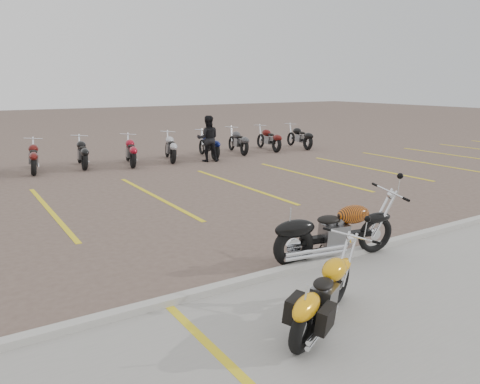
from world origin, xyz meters
name	(u,v)px	position (x,y,z in m)	size (l,w,h in m)	color
ground	(234,238)	(0.00, 0.00, 0.00)	(100.00, 100.00, 0.00)	brown
concrete_apron	(429,340)	(0.00, -4.50, 0.01)	(60.00, 5.00, 0.01)	#9E9B93
curb	(297,268)	(0.00, -2.00, 0.06)	(60.00, 0.18, 0.12)	#ADAAA3
parking_stripes	(156,197)	(0.00, 4.00, 0.00)	(38.00, 5.50, 0.01)	yellow
yellow_cruiser	(320,297)	(-0.90, -3.55, 0.40)	(1.80, 1.06, 0.82)	black
flame_cruiser	(332,234)	(0.80, -1.93, 0.48)	(2.35, 0.57, 0.97)	black
person_b	(208,139)	(3.97, 8.37, 0.89)	(0.86, 0.67, 1.77)	black
bg_bike_row	(82,153)	(-0.54, 9.51, 0.55)	(20.79, 2.08, 1.10)	black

